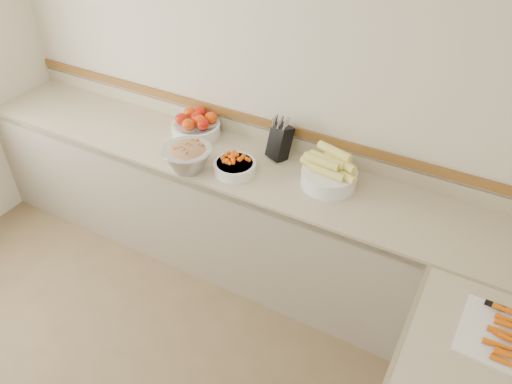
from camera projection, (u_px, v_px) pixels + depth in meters
The scene contains 7 objects.
back_wall at pixel (257, 86), 3.26m from camera, with size 4.00×4.00×0.00m, color beige.
counter_back at pixel (235, 213), 3.56m from camera, with size 4.00×0.65×1.08m.
knife_block at pixel (280, 141), 3.25m from camera, with size 0.17×0.19×0.31m.
tomato_bowl at pixel (196, 126), 3.50m from camera, with size 0.34×0.34×0.17m.
cherry_tomato_bowl at pixel (235, 165), 3.17m from camera, with size 0.27×0.27×0.15m.
corn_bowl at pixel (329, 173), 3.04m from camera, with size 0.38×0.34×0.25m.
rhubarb_bowl at pixel (188, 156), 3.17m from camera, with size 0.32×0.32×0.18m.
Camera 1 is at (1.43, -0.63, 2.78)m, focal length 35.00 mm.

